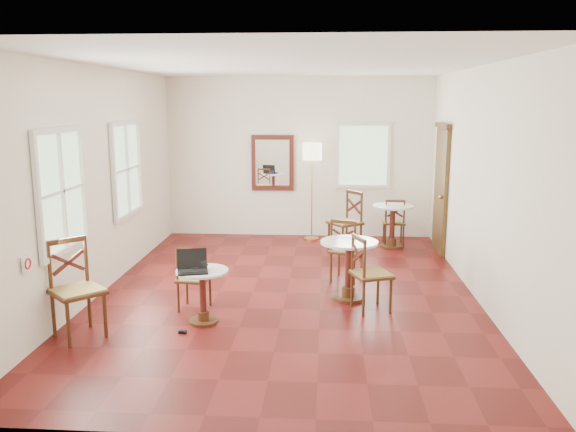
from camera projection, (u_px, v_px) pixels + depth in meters
The scene contains 17 objects.
ground at pixel (287, 293), 7.97m from camera, with size 7.00×7.00×0.00m, color #5F1210.
room_shell at pixel (283, 151), 7.87m from camera, with size 5.02×7.02×3.01m.
cafe_table_near at pixel (203, 290), 6.81m from camera, with size 0.60×0.60×0.64m.
cafe_table_mid at pixel (349, 263), 7.61m from camera, with size 0.74×0.74×0.78m.
cafe_table_back at pixel (392, 221), 10.36m from camera, with size 0.71×0.71×0.75m.
chair_near_a at pixel (193, 278), 7.24m from camera, with size 0.42×0.42×0.82m.
chair_near_b at pixel (76, 289), 6.39m from camera, with size 0.70×0.70×1.08m.
chair_mid_a at pixel (346, 250), 8.41m from camera, with size 0.54×0.54×0.92m.
chair_mid_b at pixel (370, 274), 7.20m from camera, with size 0.56×0.56×0.95m.
chair_back_a at pixel (394, 222), 10.55m from camera, with size 0.39×0.39×0.84m.
chair_back_b at pixel (346, 222), 10.09m from camera, with size 0.67×0.67×1.04m.
floor_lamp at pixel (312, 158), 10.74m from camera, with size 0.35×0.35×1.80m.
laptop at pixel (192, 266), 6.71m from camera, with size 0.40×0.36×0.24m.
mouse at pixel (195, 269), 6.74m from camera, with size 0.09×0.06×0.04m, color black.
navy_mug at pixel (202, 265), 6.81m from camera, with size 0.11×0.08×0.09m.
water_glass at pixel (205, 265), 6.79m from camera, with size 0.06×0.06×0.11m, color white.
power_adapter at pixel (182, 332), 6.56m from camera, with size 0.09×0.05×0.03m, color black.
Camera 1 is at (0.52, -7.60, 2.55)m, focal length 36.69 mm.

